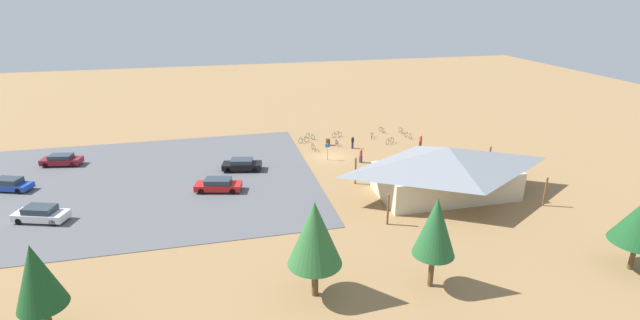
{
  "coord_description": "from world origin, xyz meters",
  "views": [
    {
      "loc": [
        14.19,
        53.04,
        20.05
      ],
      "look_at": [
        2.31,
        3.9,
        1.2
      ],
      "focal_mm": 25.76,
      "sensor_mm": 36.0,
      "label": 1
    }
  ],
  "objects": [
    {
      "name": "car_blue_near_entry",
      "position": [
        35.68,
        2.12,
        0.73
      ],
      "size": [
        4.88,
        3.18,
        1.38
      ],
      "color": "#1E42B2",
      "rests_on": "parking_lot_asphalt"
    },
    {
      "name": "visitor_near_lot",
      "position": [
        -12.81,
        -0.89,
        0.91
      ],
      "size": [
        0.4,
        0.37,
        1.73
      ],
      "color": "#2D3347",
      "rests_on": "ground"
    },
    {
      "name": "pine_midwest",
      "position": [
        8.24,
        26.92,
        4.83
      ],
      "size": [
        3.74,
        3.74,
        7.16
      ],
      "color": "brown",
      "rests_on": "ground"
    },
    {
      "name": "bicycle_green_yard_center",
      "position": [
        -7.84,
        -6.34,
        0.35
      ],
      "size": [
        0.75,
        1.6,
        0.77
      ],
      "color": "black",
      "rests_on": "ground"
    },
    {
      "name": "car_maroon_second_row",
      "position": [
        32.37,
        -4.7,
        0.73
      ],
      "size": [
        4.81,
        2.51,
        1.35
      ],
      "color": "maroon",
      "rests_on": "parking_lot_asphalt"
    },
    {
      "name": "parking_lot_asphalt",
      "position": [
        23.49,
        3.06,
        0.03
      ],
      "size": [
        40.09,
        30.24,
        0.05
      ],
      "primitive_type": "cube",
      "color": "#56565B",
      "rests_on": "ground"
    },
    {
      "name": "car_red_far_end",
      "position": [
        14.2,
        7.47,
        0.74
      ],
      "size": [
        5.08,
        2.92,
        1.4
      ],
      "color": "red",
      "rests_on": "parking_lot_asphalt"
    },
    {
      "name": "pine_east",
      "position": [
        -0.06,
        27.83,
        4.76
      ],
      "size": [
        2.97,
        2.97,
        6.96
      ],
      "color": "brown",
      "rests_on": "ground"
    },
    {
      "name": "car_black_inner_stall",
      "position": [
        11.3,
        2.06,
        0.74
      ],
      "size": [
        4.8,
        2.76,
        1.37
      ],
      "color": "black",
      "rests_on": "parking_lot_asphalt"
    },
    {
      "name": "bicycle_orange_yard_front",
      "position": [
        -10.19,
        -8.68,
        0.35
      ],
      "size": [
        0.48,
        1.6,
        0.74
      ],
      "color": "black",
      "rests_on": "ground"
    },
    {
      "name": "bicycle_purple_yard_left",
      "position": [
        -2.01,
        -4.2,
        0.37
      ],
      "size": [
        0.48,
        1.67,
        0.79
      ],
      "color": "black",
      "rests_on": "ground"
    },
    {
      "name": "bicycle_teal_lone_west",
      "position": [
        2.15,
        -6.54,
        0.39
      ],
      "size": [
        1.66,
        0.63,
        0.91
      ],
      "color": "black",
      "rests_on": "ground"
    },
    {
      "name": "bicycle_silver_by_bin",
      "position": [
        -12.86,
        -5.05,
        0.35
      ],
      "size": [
        0.55,
        1.67,
        0.79
      ],
      "color": "black",
      "rests_on": "ground"
    },
    {
      "name": "bicycle_black_yard_right",
      "position": [
        -3.07,
        -7.92,
        0.37
      ],
      "size": [
        1.63,
        0.65,
        0.84
      ],
      "color": "black",
      "rests_on": "ground"
    },
    {
      "name": "visitor_crossing_yard",
      "position": [
        -3.12,
        2.79,
        0.93
      ],
      "size": [
        0.38,
        0.4,
        1.77
      ],
      "color": "#2D3347",
      "rests_on": "ground"
    },
    {
      "name": "bike_pavilion",
      "position": [
        -8.63,
        13.69,
        2.94
      ],
      "size": [
        16.83,
        10.01,
        5.16
      ],
      "color": "beige",
      "rests_on": "ground"
    },
    {
      "name": "trash_bin",
      "position": [
        -0.87,
        -4.64,
        0.45
      ],
      "size": [
        0.6,
        0.6,
        0.9
      ],
      "primitive_type": "cylinder",
      "color": "brown",
      "rests_on": "ground"
    },
    {
      "name": "lot_sign",
      "position": [
        0.65,
        0.97,
        1.41
      ],
      "size": [
        0.56,
        0.08,
        2.2
      ],
      "color": "#99999E",
      "rests_on": "ground"
    },
    {
      "name": "ground",
      "position": [
        0.0,
        0.0,
        0.0
      ],
      "size": [
        160.0,
        160.0,
        0.0
      ],
      "primitive_type": "plane",
      "color": "#937047",
      "rests_on": "ground"
    },
    {
      "name": "visitor_by_pavilion",
      "position": [
        -3.73,
        -2.56,
        0.91
      ],
      "size": [
        0.36,
        0.39,
        1.74
      ],
      "color": "#2D3347",
      "rests_on": "ground"
    },
    {
      "name": "car_white_mid_lot",
      "position": [
        30.22,
        10.52,
        0.78
      ],
      "size": [
        5.07,
        3.24,
        1.48
      ],
      "color": "white",
      "rests_on": "parking_lot_asphalt"
    },
    {
      "name": "bicycle_blue_edge_south",
      "position": [
        0.89,
        -7.93,
        0.4
      ],
      "size": [
        1.02,
        1.53,
        0.89
      ],
      "color": "black",
      "rests_on": "ground"
    },
    {
      "name": "pine_west",
      "position": [
        25.02,
        26.92,
        4.22
      ],
      "size": [
        2.91,
        2.91,
        6.35
      ],
      "color": "brown",
      "rests_on": "ground"
    },
    {
      "name": "bicycle_red_trailside",
      "position": [
        -9.36,
        -3.24,
        0.4
      ],
      "size": [
        1.55,
        1.02,
        0.87
      ],
      "color": "black",
      "rests_on": "ground"
    },
    {
      "name": "bicycle_yellow_mid_cluster",
      "position": [
        1.52,
        -3.02,
        0.37
      ],
      "size": [
        0.48,
        1.66,
        0.82
      ],
      "color": "black",
      "rests_on": "ground"
    },
    {
      "name": "bicycle_white_back_row",
      "position": [
        -12.84,
        -7.6,
        0.37
      ],
      "size": [
        0.48,
        1.68,
        0.78
      ],
      "color": "black",
      "rests_on": "ground"
    }
  ]
}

